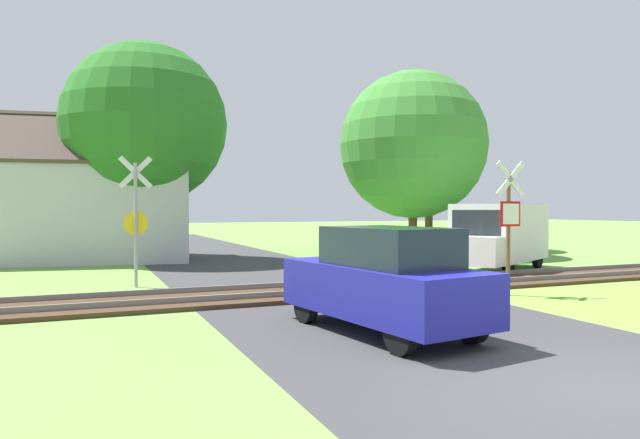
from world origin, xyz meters
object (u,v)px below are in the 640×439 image
object	(u,v)px
stop_sign_near	(509,219)
tree_center	(145,124)
crossing_sign_far	(136,215)
parked_car	(384,280)
mail_truck	(499,234)
house	(89,208)
tree_far	(429,140)
tree_right	(413,145)

from	to	relation	value
stop_sign_near	tree_center	xyz separation A→B (m)	(-7.06, 13.06, 3.65)
crossing_sign_far	parked_car	size ratio (longest dim) A/B	0.83
mail_truck	house	bearing A→B (deg)	24.61
mail_truck	parked_car	xyz separation A→B (m)	(-8.38, -7.03, -0.34)
tree_far	tree_center	bearing A→B (deg)	-175.22
stop_sign_near	crossing_sign_far	distance (m)	9.55
parked_car	tree_center	bearing A→B (deg)	90.06
house	tree_right	distance (m)	14.19
tree_right	parked_car	size ratio (longest dim) A/B	1.98
tree_right	parked_car	distance (m)	17.18
stop_sign_near	tree_center	bearing A→B (deg)	-63.40
parked_car	tree_right	bearing A→B (deg)	48.03
crossing_sign_far	house	distance (m)	9.10
stop_sign_near	parked_car	size ratio (longest dim) A/B	0.77
mail_truck	tree_center	bearing A→B (deg)	22.63
stop_sign_near	parked_car	bearing A→B (deg)	25.31
tree_right	mail_truck	xyz separation A→B (m)	(-0.89, -6.84, -3.74)
house	tree_far	size ratio (longest dim) A/B	1.05
stop_sign_near	tree_right	world-z (taller)	tree_right
crossing_sign_far	parked_car	distance (m)	8.24
crossing_sign_far	tree_far	xyz separation A→B (m)	(15.34, 9.25, 3.74)
house	tree_far	xyz separation A→B (m)	(16.39, 0.21, 3.56)
crossing_sign_far	tree_right	bearing A→B (deg)	34.41
house	tree_right	xyz separation A→B (m)	(13.64, -2.63, 2.88)
stop_sign_near	tree_center	size ratio (longest dim) A/B	0.37
crossing_sign_far	tree_center	distance (m)	8.87
tree_far	mail_truck	distance (m)	11.25
stop_sign_near	mail_truck	bearing A→B (deg)	-129.81
house	crossing_sign_far	bearing A→B (deg)	-74.17
crossing_sign_far	tree_center	xyz separation A→B (m)	(1.07, 8.05, 3.55)
house	tree_center	size ratio (longest dim) A/B	1.03
tree_right	mail_truck	size ratio (longest dim) A/B	1.60
tree_right	parked_car	world-z (taller)	tree_right
crossing_sign_far	mail_truck	distance (m)	11.74
mail_truck	parked_car	bearing A→B (deg)	101.22
tree_far	mail_truck	world-z (taller)	tree_far
house	tree_right	size ratio (longest dim) A/B	1.08
tree_far	parked_car	distance (m)	21.13
house	mail_truck	size ratio (longest dim) A/B	1.74
tree_far	parked_car	xyz separation A→B (m)	(-12.02, -16.71, -4.77)
crossing_sign_far	stop_sign_near	bearing A→B (deg)	-24.19
tree_center	parked_car	bearing A→B (deg)	-81.73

